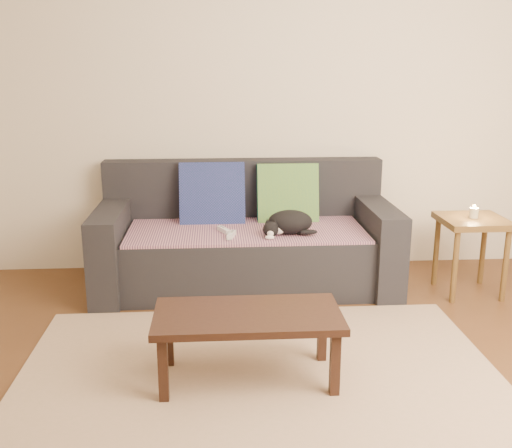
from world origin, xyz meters
name	(u,v)px	position (x,y,z in m)	size (l,w,h in m)	color
ground	(262,396)	(0.00, 0.00, 0.00)	(4.50, 4.50, 0.00)	brown
back_wall	(242,101)	(0.00, 2.00, 1.30)	(4.50, 0.04, 2.60)	beige
sofa	(246,243)	(0.00, 1.57, 0.31)	(2.10, 0.94, 0.87)	#232328
throw_blanket	(246,230)	(0.00, 1.48, 0.43)	(1.66, 0.74, 0.02)	#482A4F
cushion_navy	(212,196)	(-0.24, 1.74, 0.63)	(0.48, 0.12, 0.48)	#12254F
cushion_green	(288,194)	(0.32, 1.74, 0.63)	(0.45, 0.11, 0.45)	#0D554E
cat	(288,223)	(0.28, 1.34, 0.52)	(0.37, 0.28, 0.16)	black
wii_remote_a	(224,230)	(-0.16, 1.41, 0.46)	(0.15, 0.04, 0.03)	white
wii_remote_b	(231,235)	(-0.11, 1.29, 0.46)	(0.15, 0.04, 0.03)	white
side_table	(472,231)	(1.56, 1.28, 0.45)	(0.44, 0.44, 0.55)	brown
candle	(474,213)	(1.56, 1.28, 0.58)	(0.06, 0.06, 0.09)	beige
rug	(260,379)	(0.00, 0.15, 0.01)	(2.50, 1.80, 0.01)	tan
coffee_table	(248,321)	(-0.06, 0.16, 0.33)	(0.93, 0.47, 0.37)	black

